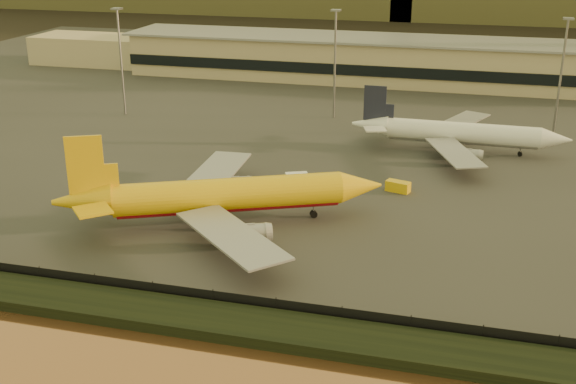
# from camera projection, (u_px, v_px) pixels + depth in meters

# --- Properties ---
(ground) EXTENTS (900.00, 900.00, 0.00)m
(ground) POSITION_uv_depth(u_px,v_px,m) (288.00, 268.00, 98.98)
(ground) COLOR black
(ground) RESTS_ON ground
(embankment) EXTENTS (320.00, 7.00, 1.40)m
(embankment) POSITION_uv_depth(u_px,v_px,m) (250.00, 326.00, 83.37)
(embankment) COLOR black
(embankment) RESTS_ON ground
(tarmac) EXTENTS (320.00, 220.00, 0.20)m
(tarmac) POSITION_uv_depth(u_px,v_px,m) (384.00, 106.00, 184.82)
(tarmac) COLOR #2D2D2D
(tarmac) RESTS_ON ground
(perimeter_fence) EXTENTS (300.00, 0.05, 2.20)m
(perimeter_fence) POSITION_uv_depth(u_px,v_px,m) (260.00, 305.00, 86.77)
(perimeter_fence) COLOR black
(perimeter_fence) RESTS_ON tarmac
(terminal_building) EXTENTS (202.00, 25.00, 12.60)m
(terminal_building) POSITION_uv_depth(u_px,v_px,m) (350.00, 59.00, 213.77)
(terminal_building) COLOR tan
(terminal_building) RESTS_ON tarmac
(apron_light_masts) EXTENTS (152.20, 12.20, 25.40)m
(apron_light_masts) POSITION_uv_depth(u_px,v_px,m) (443.00, 62.00, 157.61)
(apron_light_masts) COLOR slate
(apron_light_masts) RESTS_ON tarmac
(dhl_cargo_jet) EXTENTS (48.21, 45.69, 15.23)m
(dhl_cargo_jet) POSITION_uv_depth(u_px,v_px,m) (223.00, 196.00, 111.34)
(dhl_cargo_jet) COLOR #E0AC0B
(dhl_cargo_jet) RESTS_ON tarmac
(white_narrowbody_jet) EXTENTS (43.87, 42.99, 12.65)m
(white_narrowbody_jet) POSITION_uv_depth(u_px,v_px,m) (458.00, 133.00, 146.93)
(white_narrowbody_jet) COLOR white
(white_narrowbody_jet) RESTS_ON tarmac
(gse_vehicle_yellow) EXTENTS (4.49, 2.92, 1.86)m
(gse_vehicle_yellow) POSITION_uv_depth(u_px,v_px,m) (398.00, 186.00, 125.91)
(gse_vehicle_yellow) COLOR #E0AC0B
(gse_vehicle_yellow) RESTS_ON tarmac
(gse_vehicle_white) EXTENTS (4.36, 3.25, 1.79)m
(gse_vehicle_white) POSITION_uv_depth(u_px,v_px,m) (297.00, 178.00, 130.23)
(gse_vehicle_white) COLOR white
(gse_vehicle_white) RESTS_ON tarmac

